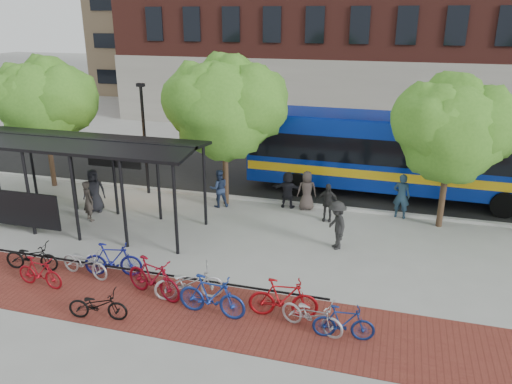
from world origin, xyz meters
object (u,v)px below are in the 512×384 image
(bus_shelter, at_px, (67,151))
(pedestrian_5, at_px, (288,190))
(tree_b, at_px, (227,104))
(pedestrian_9, at_px, (337,225))
(lamp_post_left, at_px, (144,136))
(bike_10, at_px, (312,315))
(bike_2, at_px, (85,262))
(pedestrian_0, at_px, (94,191))
(bike_1, at_px, (40,272))
(bike_6, at_px, (189,282))
(bike_5, at_px, (153,278))
(pedestrian_7, at_px, (401,196))
(bike_3, at_px, (113,260))
(bike_4, at_px, (98,305))
(bike_7, at_px, (212,296))
(pedestrian_4, at_px, (327,202))
(pedestrian_2, at_px, (219,188))
(tree_c, at_px, (454,126))
(pedestrian_1, at_px, (88,201))
(bike_11, at_px, (344,323))
(pedestrian_6, at_px, (307,191))
(bike_9, at_px, (283,298))
(bike_0, at_px, (32,256))
(tree_a, at_px, (45,99))
(bus, at_px, (400,151))

(bus_shelter, xyz_separation_m, pedestrian_5, (7.86, 4.11, -2.19))
(tree_b, distance_m, pedestrian_9, 7.07)
(lamp_post_left, relative_size, bike_10, 2.79)
(bike_2, relative_size, pedestrian_0, 1.00)
(bus_shelter, xyz_separation_m, bike_1, (2.01, -4.63, -2.50))
(tree_b, distance_m, bike_6, 8.87)
(bike_5, bearing_deg, pedestrian_7, -22.16)
(bike_3, bearing_deg, bike_4, -171.18)
(bike_7, height_order, pedestrian_4, pedestrian_4)
(pedestrian_9, bearing_deg, bike_7, -55.67)
(bike_4, xyz_separation_m, bike_10, (5.77, 1.12, 0.04))
(pedestrian_2, bearing_deg, pedestrian_7, 156.09)
(bike_6, bearing_deg, tree_c, -67.16)
(pedestrian_1, bearing_deg, bus_shelter, 80.62)
(bike_10, relative_size, bike_11, 1.14)
(tree_b, relative_size, pedestrian_0, 3.46)
(bus_shelter, distance_m, bike_5, 7.42)
(bike_6, relative_size, pedestrian_6, 1.19)
(tree_c, bearing_deg, pedestrian_4, -170.59)
(bike_1, distance_m, bike_11, 9.33)
(tree_c, distance_m, lamp_post_left, 13.16)
(bus_shelter, height_order, bike_6, bus_shelter)
(bike_4, relative_size, pedestrian_0, 0.90)
(bike_4, height_order, pedestrian_2, pedestrian_2)
(bike_3, distance_m, bike_9, 5.83)
(tree_b, height_order, tree_c, tree_b)
(bike_1, height_order, bike_9, bike_9)
(bike_0, height_order, bike_2, bike_2)
(bus_shelter, height_order, tree_a, tree_a)
(bus, relative_size, pedestrian_5, 8.52)
(bus_shelter, xyz_separation_m, bike_10, (10.49, -4.54, -2.52))
(bike_1, height_order, bike_6, bike_6)
(pedestrian_6, height_order, pedestrian_7, pedestrian_7)
(bike_7, height_order, bike_9, bike_7)
(tree_c, distance_m, bike_11, 9.67)
(bike_6, bearing_deg, pedestrian_2, -9.89)
(tree_b, height_order, bike_9, tree_b)
(bus_shelter, relative_size, bike_7, 5.23)
(bike_5, xyz_separation_m, bike_7, (2.01, -0.45, -0.01))
(bike_0, height_order, bike_1, bike_1)
(lamp_post_left, xyz_separation_m, pedestrian_7, (11.47, 0.20, -1.80))
(pedestrian_9, bearing_deg, tree_a, -130.56)
(pedestrian_0, height_order, pedestrian_2, pedestrian_0)
(bike_11, bearing_deg, bike_10, 74.25)
(bike_9, height_order, pedestrian_9, pedestrian_9)
(tree_a, distance_m, bike_3, 11.10)
(bike_5, xyz_separation_m, bike_6, (1.05, 0.18, -0.09))
(bike_2, distance_m, bike_10, 7.58)
(bus_shelter, relative_size, tree_b, 1.64)
(lamp_post_left, height_order, bike_10, lamp_post_left)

